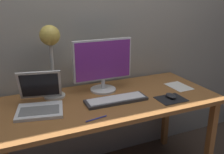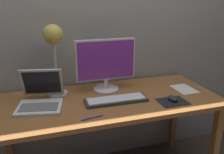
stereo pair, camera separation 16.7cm
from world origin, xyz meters
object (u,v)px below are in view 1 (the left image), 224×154
(keyboard_main, at_px, (116,100))
(mouse, at_px, (171,96))
(monitor, at_px, (103,64))
(pen, at_px, (96,119))
(laptop, at_px, (40,98))
(desk_lamp, at_px, (51,45))

(keyboard_main, height_order, mouse, mouse)
(mouse, bearing_deg, monitor, 138.82)
(pen, bearing_deg, keyboard_main, 41.30)
(keyboard_main, distance_m, pen, 0.29)
(monitor, height_order, pen, monitor)
(monitor, relative_size, pen, 3.29)
(monitor, xyz_separation_m, mouse, (0.39, -0.34, -0.20))
(monitor, xyz_separation_m, pen, (-0.21, -0.42, -0.21))
(laptop, distance_m, mouse, 0.91)
(laptop, xyz_separation_m, mouse, (0.88, -0.23, -0.05))
(monitor, relative_size, desk_lamp, 0.88)
(mouse, height_order, pen, mouse)
(keyboard_main, relative_size, desk_lamp, 0.85)
(desk_lamp, bearing_deg, monitor, -3.94)
(mouse, bearing_deg, keyboard_main, 163.89)
(pen, bearing_deg, laptop, 132.45)
(laptop, relative_size, desk_lamp, 0.73)
(keyboard_main, distance_m, laptop, 0.52)
(keyboard_main, xyz_separation_m, mouse, (0.38, -0.11, 0.01))
(monitor, xyz_separation_m, laptop, (-0.49, -0.11, -0.15))
(desk_lamp, height_order, mouse, desk_lamp)
(desk_lamp, bearing_deg, laptop, -130.66)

